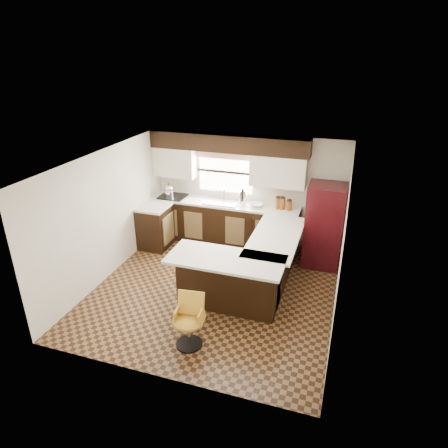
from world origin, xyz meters
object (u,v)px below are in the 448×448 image
(peninsula_long, at_px, (272,259))
(peninsula_return, at_px, (229,282))
(bar_chair, at_px, (188,322))
(refrigerator, at_px, (324,226))

(peninsula_long, distance_m, peninsula_return, 1.11)
(peninsula_return, distance_m, bar_chair, 1.17)
(refrigerator, bearing_deg, peninsula_long, -130.59)
(refrigerator, relative_size, bar_chair, 2.05)
(peninsula_long, xyz_separation_m, refrigerator, (0.82, 0.96, 0.39))
(peninsula_return, relative_size, refrigerator, 0.99)
(peninsula_long, xyz_separation_m, bar_chair, (-0.77, -2.12, -0.04))
(peninsula_return, bearing_deg, bar_chair, -102.25)
(peninsula_long, bearing_deg, peninsula_return, -118.30)
(refrigerator, distance_m, bar_chair, 3.50)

